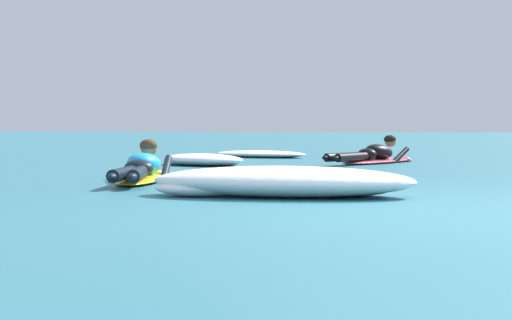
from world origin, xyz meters
TOP-DOWN VIEW (x-y plane):
  - ground_plane at (0.00, 10.00)m, footprint 120.00×120.00m
  - surfer_near at (-3.19, 2.47)m, footprint 0.95×2.53m
  - surfer_far at (-0.72, 7.27)m, footprint 1.58×2.48m
  - whitewater_mid_left at (-1.23, 0.95)m, footprint 2.50×1.02m
  - whitewater_back at (-3.14, 9.28)m, footprint 2.14×1.30m
  - whitewater_far_band at (-3.46, 6.01)m, footprint 1.77×1.40m

SIDE VIEW (x-z plane):
  - ground_plane at x=0.00m, z-range 0.00..0.00m
  - whitewater_back at x=-3.14m, z-range 0.00..0.14m
  - whitewater_far_band at x=-3.46m, z-range -0.01..0.19m
  - whitewater_mid_left at x=-1.23m, z-range -0.01..0.28m
  - surfer_near at x=-3.19m, z-range -0.13..0.41m
  - surfer_far at x=-0.72m, z-range -0.13..0.41m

